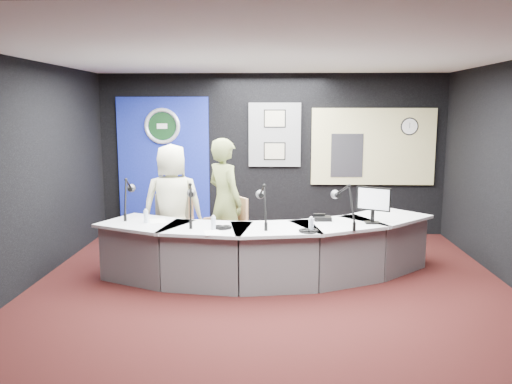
{
  "coord_description": "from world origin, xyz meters",
  "views": [
    {
      "loc": [
        0.03,
        -5.95,
        2.2
      ],
      "look_at": [
        -0.2,
        0.8,
        1.1
      ],
      "focal_mm": 36.0,
      "sensor_mm": 36.0,
      "label": 1
    }
  ],
  "objects_px": {
    "armchair_left": "(173,228)",
    "person_man": "(172,205)",
    "person_woman": "(225,202)",
    "broadcast_desk": "(267,250)",
    "armchair_right": "(225,228)"
  },
  "relations": [
    {
      "from": "armchair_left",
      "to": "person_man",
      "type": "xyz_separation_m",
      "value": [
        0.0,
        0.0,
        0.34
      ]
    },
    {
      "from": "broadcast_desk",
      "to": "armchair_left",
      "type": "relative_size",
      "value": 4.31
    },
    {
      "from": "broadcast_desk",
      "to": "armchair_left",
      "type": "distance_m",
      "value": 1.47
    },
    {
      "from": "armchair_right",
      "to": "person_woman",
      "type": "height_order",
      "value": "person_woman"
    },
    {
      "from": "armchair_left",
      "to": "person_woman",
      "type": "relative_size",
      "value": 0.58
    },
    {
      "from": "armchair_right",
      "to": "person_man",
      "type": "height_order",
      "value": "person_man"
    },
    {
      "from": "armchair_left",
      "to": "person_man",
      "type": "distance_m",
      "value": 0.34
    },
    {
      "from": "broadcast_desk",
      "to": "person_man",
      "type": "distance_m",
      "value": 1.54
    },
    {
      "from": "person_man",
      "to": "person_woman",
      "type": "bearing_deg",
      "value": 174.82
    },
    {
      "from": "armchair_right",
      "to": "broadcast_desk",
      "type": "bearing_deg",
      "value": 10.85
    },
    {
      "from": "broadcast_desk",
      "to": "person_woman",
      "type": "relative_size",
      "value": 2.5
    },
    {
      "from": "person_woman",
      "to": "armchair_right",
      "type": "bearing_deg",
      "value": -0.0
    },
    {
      "from": "armchair_right",
      "to": "person_woman",
      "type": "xyz_separation_m",
      "value": [
        0.0,
        0.0,
        0.38
      ]
    },
    {
      "from": "person_man",
      "to": "person_woman",
      "type": "xyz_separation_m",
      "value": [
        0.74,
        0.02,
        0.04
      ]
    },
    {
      "from": "broadcast_desk",
      "to": "person_man",
      "type": "relative_size",
      "value": 2.62
    }
  ]
}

